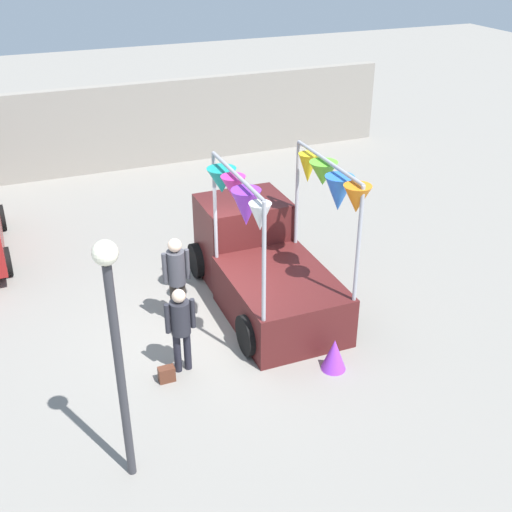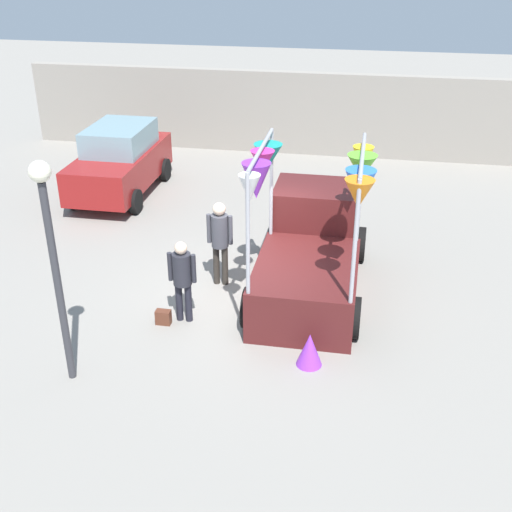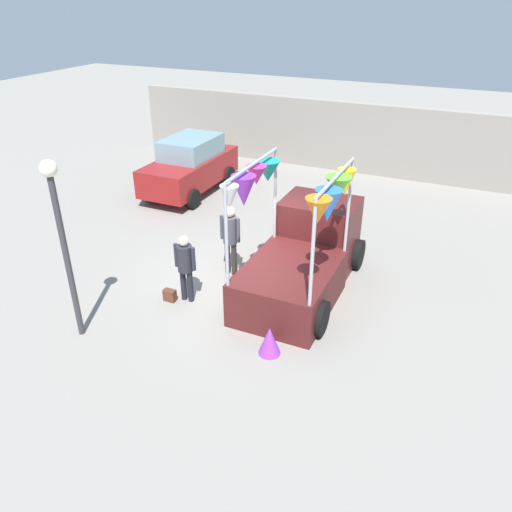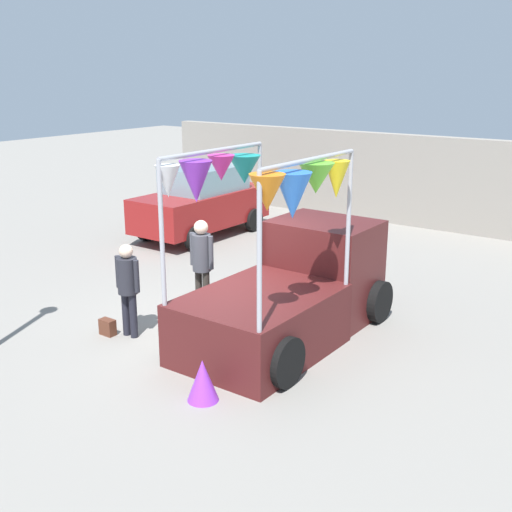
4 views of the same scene
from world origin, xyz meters
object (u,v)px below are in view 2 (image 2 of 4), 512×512
Objects in this scene: handbag at (163,317)px; street_lamp at (51,243)px; folded_kite_bundle_violet at (309,350)px; parked_car at (120,161)px; person_vendor at (220,235)px; vendor_truck at (312,245)px; person_customer at (182,274)px.

street_lamp is at bearing -119.01° from handbag.
parked_car is at bearing 130.49° from folded_kite_bundle_violet.
person_vendor is 0.48× the size of street_lamp.
parked_car is at bearing 143.07° from vendor_truck.
vendor_truck is 2.77m from folded_kite_bundle_violet.
vendor_truck is 5.34m from street_lamp.
person_customer is 5.79× the size of handbag.
parked_car reaches higher than person_customer.
parked_car is 2.47× the size of person_customer.
person_customer reaches higher than handbag.
street_lamp reaches higher than vendor_truck.
handbag is (-0.35, -0.20, -0.84)m from person_customer.
person_customer is 2.70× the size of folded_kite_bundle_violet.
vendor_truck is 2.78m from person_customer.
parked_car is 1.08× the size of street_lamp.
street_lamp reaches higher than parked_car.
person_customer reaches higher than folded_kite_bundle_violet.
handbag is 0.08× the size of street_lamp.
handbag is 3.08m from street_lamp.
vendor_truck is at bearing 46.42° from street_lamp.
vendor_truck is 1.03× the size of parked_car.
person_customer is at bearing 56.00° from street_lamp.
folded_kite_bundle_violet is at bearing -49.51° from parked_car.
parked_car is 8.40m from street_lamp.
person_vendor is at bearing -172.75° from vendor_truck.
person_vendor is at bearing 67.27° from handbag.
vendor_truck reaches higher than person_vendor.
handbag is at bearing -112.73° from person_vendor.
parked_car is 6.93m from person_customer.
vendor_truck is 1.11× the size of street_lamp.
vendor_truck is 14.71× the size of handbag.
folded_kite_bundle_violet is at bearing 15.13° from street_lamp.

